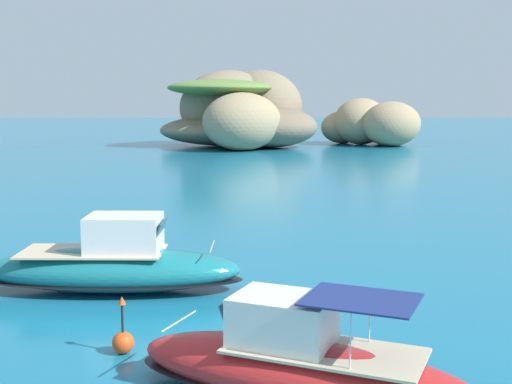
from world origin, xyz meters
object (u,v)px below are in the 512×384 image
object	(u,v)px
islet_large	(244,115)
motorboat_red	(298,365)
motorboat_teal	(114,266)
islet_small	(375,124)
channel_buoy	(123,340)

from	to	relation	value
islet_large	motorboat_red	bearing A→B (deg)	-88.76
motorboat_teal	motorboat_red	world-z (taller)	motorboat_teal
islet_large	islet_small	distance (m)	17.75
motorboat_teal	motorboat_red	bearing A→B (deg)	-56.09
motorboat_red	islet_large	bearing A→B (deg)	91.24
islet_large	motorboat_red	distance (m)	75.12
islet_large	motorboat_red	xyz separation A→B (m)	(1.63, -75.03, -3.25)
islet_small	channel_buoy	xyz separation A→B (m)	(-20.18, -74.35, -2.44)
islet_small	motorboat_red	xyz separation A→B (m)	(-15.97, -77.00, -2.02)
motorboat_teal	channel_buoy	bearing A→B (deg)	-76.74
channel_buoy	motorboat_red	bearing A→B (deg)	-32.21
islet_large	channel_buoy	xyz separation A→B (m)	(-2.59, -72.37, -3.67)
motorboat_teal	motorboat_red	xyz separation A→B (m)	(5.53, -8.22, -0.10)
motorboat_teal	islet_small	bearing A→B (deg)	72.65
motorboat_teal	channel_buoy	xyz separation A→B (m)	(1.31, -5.56, -0.52)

